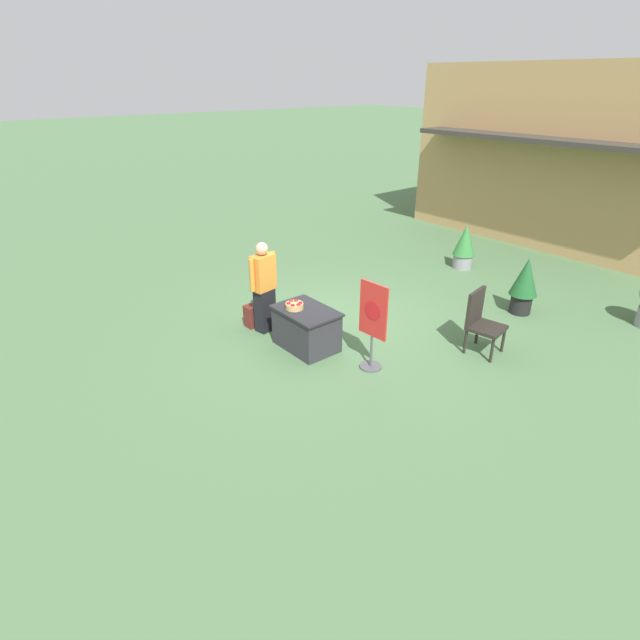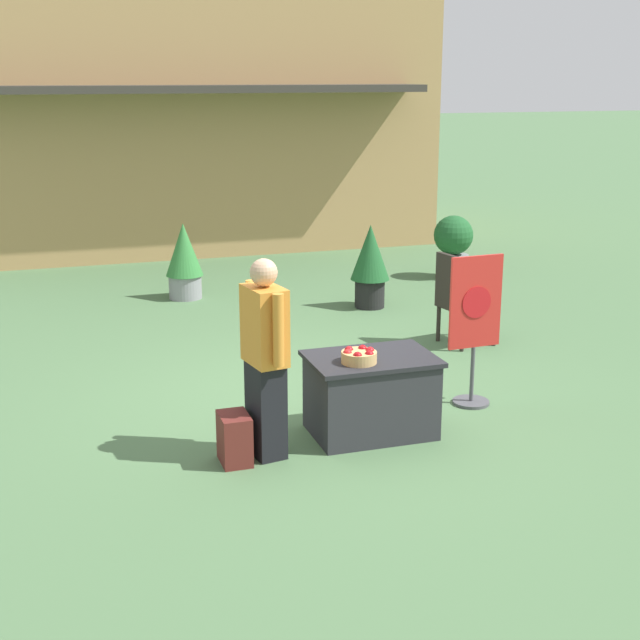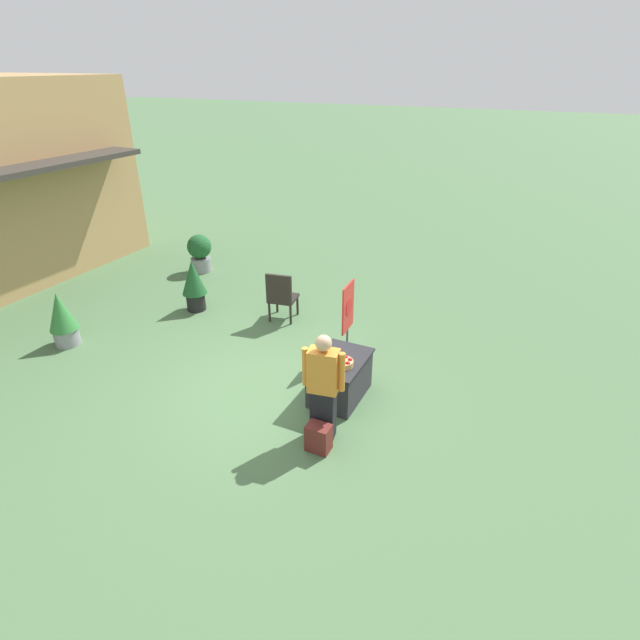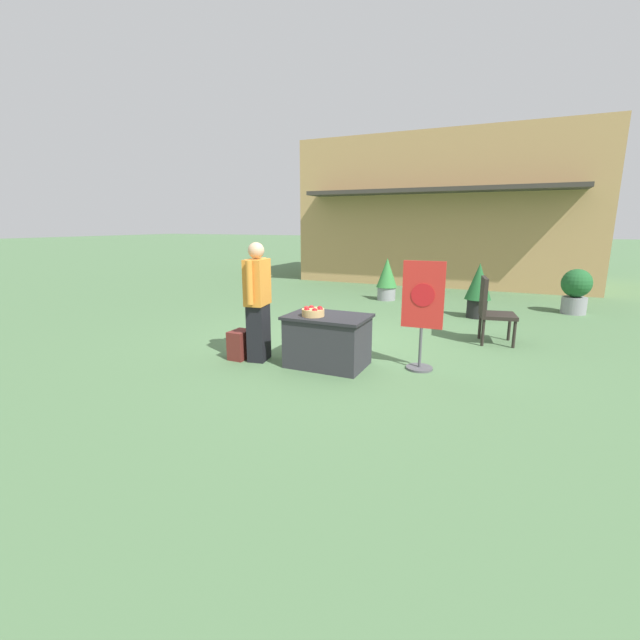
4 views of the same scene
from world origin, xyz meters
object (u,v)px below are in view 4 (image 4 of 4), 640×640
object	(u,v)px
apple_basket	(313,312)
patio_chair	(491,308)
person_visitor	(258,301)
potted_plant_near_left	(387,278)
display_table	(328,340)
backpack	(240,345)
potted_plant_near_right	(576,290)
poster_board	(422,312)
potted_plant_far_right	(478,288)

from	to	relation	value
apple_basket	patio_chair	xyz separation A→B (m)	(2.13, 2.33, -0.18)
person_visitor	potted_plant_near_left	bearing A→B (deg)	77.07
display_table	backpack	world-z (taller)	display_table
display_table	potted_plant_near_left	bearing A→B (deg)	97.56
display_table	person_visitor	xyz separation A→B (m)	(-1.01, -0.18, 0.50)
backpack	patio_chair	bearing A→B (deg)	36.82
display_table	patio_chair	size ratio (longest dim) A/B	1.02
person_visitor	display_table	bearing A→B (deg)	-0.00
apple_basket	person_visitor	size ratio (longest dim) A/B	0.18
backpack	patio_chair	world-z (taller)	patio_chair
backpack	potted_plant_near_right	distance (m)	7.51
person_visitor	poster_board	bearing A→B (deg)	4.13
person_visitor	backpack	size ratio (longest dim) A/B	4.03
person_visitor	potted_plant_near_left	xyz separation A→B (m)	(0.28, 5.66, -0.29)
person_visitor	potted_plant_far_right	bearing A→B (deg)	48.98
display_table	apple_basket	size ratio (longest dim) A/B	3.64
poster_board	potted_plant_near_right	distance (m)	5.64
poster_board	potted_plant_far_right	bearing A→B (deg)	170.66
potted_plant_far_right	potted_plant_near_right	bearing A→B (deg)	34.86
person_visitor	potted_plant_far_right	world-z (taller)	person_visitor
person_visitor	poster_board	size ratio (longest dim) A/B	1.15
poster_board	patio_chair	distance (m)	1.99
display_table	potted_plant_far_right	bearing A→B (deg)	69.00
patio_chair	person_visitor	bearing A→B (deg)	-151.51
potted_plant_near_right	apple_basket	bearing A→B (deg)	-123.13
display_table	backpack	distance (m)	1.33
patio_chair	apple_basket	bearing A→B (deg)	-142.66
backpack	potted_plant_near_right	bearing A→B (deg)	50.10
display_table	poster_board	bearing A→B (deg)	17.58
poster_board	patio_chair	bearing A→B (deg)	153.89
potted_plant_near_right	backpack	bearing A→B (deg)	-129.90
person_visitor	patio_chair	size ratio (longest dim) A/B	1.55
backpack	potted_plant_near_left	world-z (taller)	potted_plant_near_left
potted_plant_far_right	potted_plant_near_left	bearing A→B (deg)	150.98
display_table	potted_plant_far_right	xyz separation A→B (m)	(1.61, 4.18, 0.28)
backpack	poster_board	size ratio (longest dim) A/B	0.29
person_visitor	poster_board	distance (m)	2.28
potted_plant_near_left	display_table	bearing A→B (deg)	-82.44
apple_basket	potted_plant_near_right	xyz separation A→B (m)	(3.68, 5.64, -0.24)
poster_board	potted_plant_near_right	size ratio (longest dim) A/B	1.49
display_table	poster_board	world-z (taller)	poster_board
display_table	patio_chair	distance (m)	2.96
potted_plant_near_right	potted_plant_near_left	size ratio (longest dim) A/B	0.91
potted_plant_far_right	potted_plant_near_right	size ratio (longest dim) A/B	1.17
apple_basket	patio_chair	distance (m)	3.16
apple_basket	poster_board	world-z (taller)	poster_board
backpack	patio_chair	distance (m)	4.10
apple_basket	patio_chair	size ratio (longest dim) A/B	0.28
display_table	person_visitor	world-z (taller)	person_visitor
poster_board	potted_plant_far_right	size ratio (longest dim) A/B	1.28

